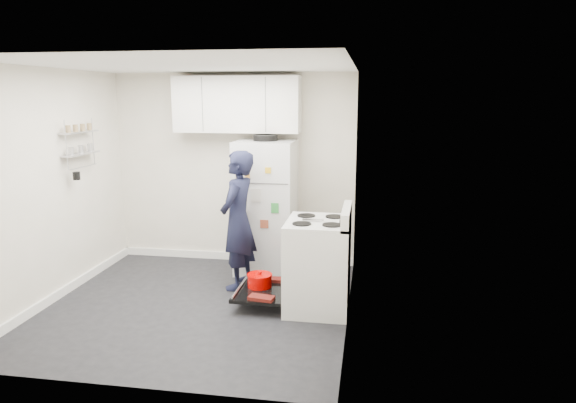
% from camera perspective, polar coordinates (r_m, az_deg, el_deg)
% --- Properties ---
extents(room, '(3.21, 3.21, 2.51)m').
position_cam_1_polar(room, '(5.39, -10.61, 0.78)').
color(room, black).
rests_on(room, ground).
extents(electric_range, '(0.66, 0.76, 1.10)m').
position_cam_1_polar(electric_range, '(5.41, 3.23, -7.10)').
color(electric_range, silver).
rests_on(electric_range, ground).
extents(open_oven_door, '(0.55, 0.71, 0.22)m').
position_cam_1_polar(open_oven_door, '(5.63, -2.99, -9.42)').
color(open_oven_door, black).
rests_on(open_oven_door, ground).
extents(refrigerator, '(0.72, 0.74, 1.73)m').
position_cam_1_polar(refrigerator, '(6.47, -2.45, -0.54)').
color(refrigerator, silver).
rests_on(refrigerator, ground).
extents(upper_cabinets, '(1.60, 0.33, 0.70)m').
position_cam_1_polar(upper_cabinets, '(6.60, -5.68, 10.69)').
color(upper_cabinets, silver).
rests_on(upper_cabinets, room).
extents(wall_shelf_rack, '(0.14, 0.60, 0.61)m').
position_cam_1_polar(wall_shelf_rack, '(6.38, -22.12, 6.04)').
color(wall_shelf_rack, '#B2B2B7').
rests_on(wall_shelf_rack, room).
extents(person, '(0.47, 0.64, 1.61)m').
position_cam_1_polar(person, '(5.92, -5.58, -2.09)').
color(person, black).
rests_on(person, ground).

